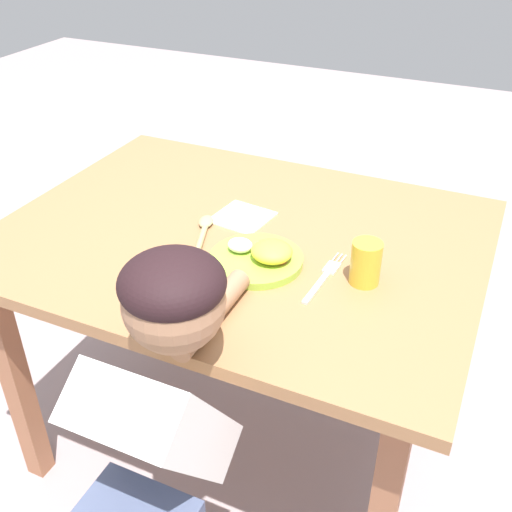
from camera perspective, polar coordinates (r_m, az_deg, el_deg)
name	(u,v)px	position (r m, az deg, el deg)	size (l,w,h in m)	color
ground_plane	(243,436)	(1.96, -1.22, -16.65)	(8.00, 8.00, 0.00)	gray
dining_table	(240,263)	(1.53, -1.50, -0.71)	(1.16, 0.89, 0.74)	#976942
plate	(260,256)	(1.35, 0.43, -0.05)	(0.21, 0.21, 0.06)	#97C740
fork	(325,277)	(1.32, 6.50, -1.97)	(0.03, 0.21, 0.01)	silver
spoon	(204,232)	(1.47, -4.98, 2.31)	(0.10, 0.21, 0.02)	tan
drinking_cup	(366,263)	(1.29, 10.33, -0.64)	(0.07, 0.07, 0.10)	gold
person	(159,472)	(1.20, -9.18, -19.55)	(0.21, 0.49, 0.96)	#46506E
napkin	(242,217)	(1.54, -1.31, 3.69)	(0.13, 0.13, 0.00)	white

